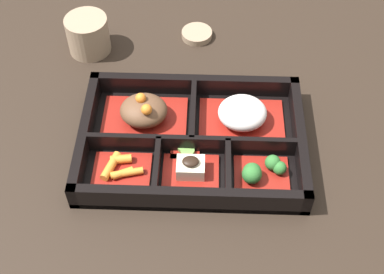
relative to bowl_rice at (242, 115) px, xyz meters
name	(u,v)px	position (x,y,z in m)	size (l,w,h in m)	color
ground_plane	(192,147)	(-0.08, -0.04, -0.03)	(3.00, 3.00, 0.00)	black
bento_base	(192,145)	(-0.08, -0.04, -0.02)	(0.34, 0.23, 0.01)	black
bento_rim	(192,140)	(-0.08, -0.05, -0.01)	(0.34, 0.23, 0.04)	black
bowl_stew	(144,113)	(-0.15, 0.00, 0.00)	(0.13, 0.10, 0.06)	maroon
bowl_rice	(242,115)	(0.00, 0.00, 0.00)	(0.13, 0.10, 0.05)	maroon
bowl_carrots	(121,169)	(-0.18, -0.10, -0.01)	(0.08, 0.07, 0.02)	maroon
bowl_tofu	(192,170)	(-0.07, -0.10, -0.01)	(0.08, 0.07, 0.04)	maroon
bowl_greens	(260,172)	(0.02, -0.10, -0.01)	(0.08, 0.07, 0.03)	maroon
bowl_pickles	(184,148)	(-0.09, -0.06, -0.01)	(0.04, 0.04, 0.01)	maroon
tea_cup	(88,34)	(-0.27, 0.18, 0.01)	(0.07, 0.07, 0.07)	gray
sauce_dish	(197,34)	(-0.08, 0.22, -0.02)	(0.06, 0.06, 0.01)	gray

